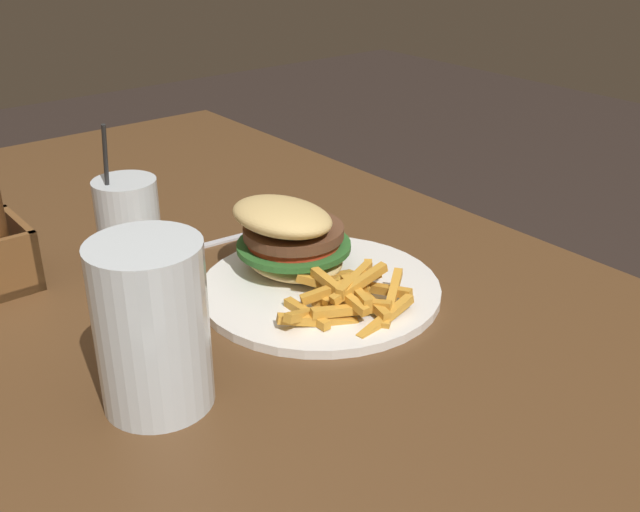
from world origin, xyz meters
name	(u,v)px	position (x,y,z in m)	size (l,w,h in m)	color
dining_table	(201,479)	(0.00, 0.00, 0.61)	(1.65, 1.01, 0.72)	brown
meal_plate_near	(304,259)	(0.09, -0.20, 0.75)	(0.26, 0.26, 0.10)	white
beer_glass	(153,329)	(0.00, 0.03, 0.79)	(0.10, 0.10, 0.15)	silver
juice_glass	(129,225)	(0.26, -0.07, 0.77)	(0.07, 0.07, 0.18)	silver
spoon	(175,249)	(0.25, -0.12, 0.73)	(0.05, 0.18, 0.02)	silver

